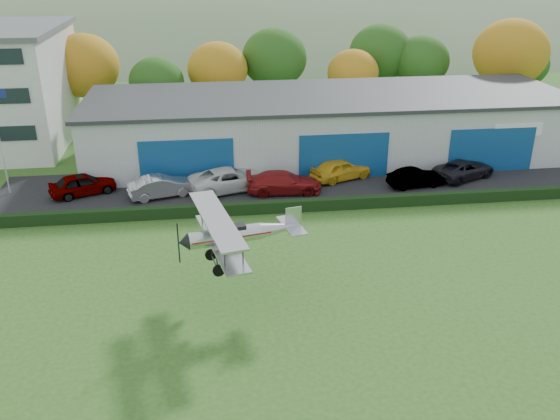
{
  "coord_description": "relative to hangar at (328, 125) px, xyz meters",
  "views": [
    {
      "loc": [
        -5.38,
        -20.23,
        16.48
      ],
      "look_at": [
        -1.52,
        9.9,
        2.97
      ],
      "focal_mm": 37.75,
      "sensor_mm": 36.0,
      "label": 1
    }
  ],
  "objects": [
    {
      "name": "tree_belt",
      "position": [
        -4.15,
        12.64,
        2.95
      ],
      "size": [
        75.7,
        13.22,
        10.12
      ],
      "color": "#3D2614",
      "rests_on": "ground"
    },
    {
      "name": "hedge",
      "position": [
        -2.0,
        -11.78,
        -2.26
      ],
      "size": [
        46.0,
        0.6,
        0.8
      ],
      "primitive_type": "cube",
      "color": "black",
      "rests_on": "ground"
    },
    {
      "name": "hangar",
      "position": [
        0.0,
        0.0,
        0.0
      ],
      "size": [
        40.6,
        12.6,
        5.3
      ],
      "color": "#B2B7BC",
      "rests_on": "ground"
    },
    {
      "name": "car_1",
      "position": [
        -13.86,
        -8.06,
        -1.83
      ],
      "size": [
        5.01,
        2.94,
        1.56
      ],
      "primitive_type": "imported",
      "rotation": [
        0.0,
        0.0,
        1.86
      ],
      "color": "silver",
      "rests_on": "apron"
    },
    {
      "name": "car_0",
      "position": [
        -19.55,
        -6.92,
        -1.81
      ],
      "size": [
        5.06,
        3.59,
        1.6
      ],
      "primitive_type": "imported",
      "rotation": [
        0.0,
        0.0,
        1.98
      ],
      "color": "gray",
      "rests_on": "apron"
    },
    {
      "name": "car_2",
      "position": [
        -8.88,
        -7.4,
        -1.77
      ],
      "size": [
        6.57,
        4.37,
        1.68
      ],
      "primitive_type": "imported",
      "rotation": [
        0.0,
        0.0,
        1.86
      ],
      "color": "silver",
      "rests_on": "apron"
    },
    {
      "name": "distant_hills",
      "position": [
        -9.38,
        112.02,
        -15.7
      ],
      "size": [
        430.0,
        196.0,
        56.0
      ],
      "color": "#4C6642",
      "rests_on": "ground"
    },
    {
      "name": "ground",
      "position": [
        -5.0,
        -27.98,
        -2.66
      ],
      "size": [
        300.0,
        300.0,
        0.0
      ],
      "primitive_type": "plane",
      "color": "#28561B",
      "rests_on": "ground"
    },
    {
      "name": "car_4",
      "position": [
        -0.26,
        -6.3,
        -1.78
      ],
      "size": [
        5.22,
        3.6,
        1.65
      ],
      "primitive_type": "imported",
      "rotation": [
        0.0,
        0.0,
        1.95
      ],
      "color": "gold",
      "rests_on": "apron"
    },
    {
      "name": "car_6",
      "position": [
        9.37,
        -7.2,
        -1.88
      ],
      "size": [
        5.74,
        4.37,
        1.45
      ],
      "primitive_type": "imported",
      "rotation": [
        0.0,
        0.0,
        2.0
      ],
      "color": "black",
      "rests_on": "apron"
    },
    {
      "name": "car_3",
      "position": [
        -5.01,
        -8.43,
        -1.81
      ],
      "size": [
        5.55,
        2.44,
        1.59
      ],
      "primitive_type": "imported",
      "rotation": [
        0.0,
        0.0,
        1.53
      ],
      "color": "maroon",
      "rests_on": "apron"
    },
    {
      "name": "biplane",
      "position": [
        -9.24,
        -22.01,
        0.96
      ],
      "size": [
        6.42,
        7.32,
        2.72
      ],
      "rotation": [
        0.0,
        0.0,
        0.2
      ],
      "color": "silver"
    },
    {
      "name": "car_5",
      "position": [
        5.0,
        -8.52,
        -1.91
      ],
      "size": [
        4.39,
        2.04,
        1.39
      ],
      "primitive_type": "imported",
      "rotation": [
        0.0,
        0.0,
        1.71
      ],
      "color": "gray",
      "rests_on": "apron"
    },
    {
      "name": "apron",
      "position": [
        -2.0,
        -6.98,
        -2.63
      ],
      "size": [
        48.0,
        9.0,
        0.05
      ],
      "primitive_type": "cube",
      "color": "black",
      "rests_on": "ground"
    }
  ]
}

